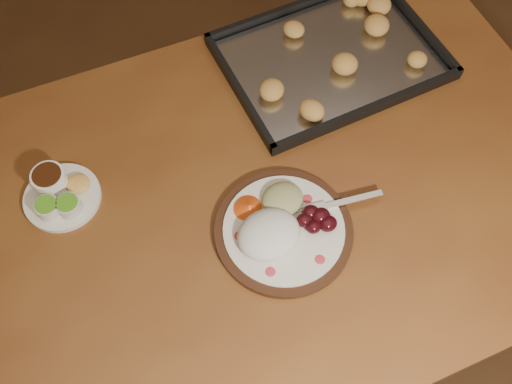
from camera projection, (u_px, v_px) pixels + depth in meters
ground at (306, 350)px, 1.74m from camera, size 4.00×4.00×0.00m
dining_table at (235, 226)px, 1.22m from camera, size 1.59×1.06×0.75m
dinner_plate at (280, 228)px, 1.09m from camera, size 0.34×0.27×0.06m
condiment_saucer at (59, 193)px, 1.13m from camera, size 0.15×0.15×0.05m
baking_tray at (331, 56)px, 1.30m from camera, size 0.49×0.38×0.05m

